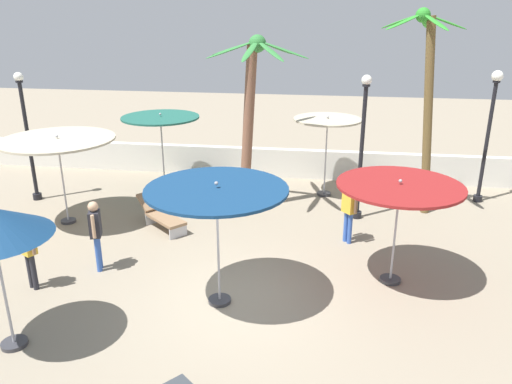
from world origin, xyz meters
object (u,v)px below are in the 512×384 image
Objects in this scene: palm_tree_1 at (251,103)px; guest_3 at (28,246)px; guest_2 at (96,229)px; patio_umbrella_2 at (400,190)px; patio_umbrella_5 at (217,195)px; patio_umbrella_4 at (327,125)px; guest_1 at (349,206)px; palm_tree_0 at (426,93)px; lounge_chair_1 at (161,215)px; patio_umbrella_0 at (58,142)px; lamp_post_1 at (489,128)px; lamp_post_2 at (362,146)px; patio_umbrella_3 at (161,120)px; lamp_post_3 at (28,135)px.

palm_tree_1 reaches higher than guest_3.
patio_umbrella_2 is at bearing 3.88° from guest_2.
patio_umbrella_2 is at bearing 21.25° from patio_umbrella_5.
patio_umbrella_4 is 3.92m from guest_1.
palm_tree_0 is 8.35m from lounge_chair_1.
patio_umbrella_0 is 6.40m from patio_umbrella_5.
lamp_post_1 is (3.34, 5.70, 0.20)m from patio_umbrella_2.
patio_umbrella_5 is at bearing -106.40° from patio_umbrella_4.
lamp_post_2 is (3.08, 5.15, -0.22)m from patio_umbrella_5.
lamp_post_1 is 2.44× the size of guest_1.
patio_umbrella_5 is 0.68× the size of lamp_post_2.
patio_umbrella_0 is 10.51m from palm_tree_0.
guest_3 is (-6.31, -7.06, -1.38)m from patio_umbrella_4.
lamp_post_1 reaches higher than patio_umbrella_2.
patio_umbrella_0 is at bearing -166.79° from palm_tree_0.
patio_umbrella_5 reaches higher than guest_2.
guest_2 is at bearing -130.88° from patio_umbrella_4.
lamp_post_2 is at bearing 33.81° from guest_2.
guest_3 is (-0.82, -6.77, -1.41)m from patio_umbrella_3.
patio_umbrella_5 is at bearing -88.13° from palm_tree_1.
lounge_chair_1 is (-9.53, -3.54, -2.04)m from lamp_post_1.
lamp_post_3 reaches higher than patio_umbrella_3.
guest_2 is (-7.99, -4.95, -2.58)m from palm_tree_0.
patio_umbrella_4 is (-1.64, 5.57, 0.18)m from patio_umbrella_2.
lamp_post_3 reaches higher than patio_umbrella_4.
patio_umbrella_4 reaches higher than guest_1.
guest_1 is (-4.28, -3.74, -1.39)m from lamp_post_1.
patio_umbrella_3 is at bearing 158.75° from palm_tree_1.
patio_umbrella_5 is 7.74m from palm_tree_0.
guest_2 is at bearing -104.24° from lounge_chair_1.
lamp_post_2 reaches higher than lamp_post_3.
palm_tree_1 is at bearing 91.87° from patio_umbrella_5.
guest_1 is at bearing -35.04° from palm_tree_1.
lounge_chair_1 is 2.78m from guest_2.
patio_umbrella_4 is 0.64× the size of lamp_post_1.
patio_umbrella_0 is 0.75× the size of lamp_post_2.
guest_2 is at bearing -148.87° from lamp_post_1.
patio_umbrella_0 is at bearing -178.96° from lounge_chair_1.
lamp_post_3 is (-3.87, -1.53, -0.28)m from patio_umbrella_3.
patio_umbrella_2 reaches higher than guest_2.
palm_tree_1 is at bearing 56.35° from guest_2.
patio_umbrella_3 is 0.64× the size of lamp_post_1.
guest_1 is at bearing -2.14° from lounge_chair_1.
palm_tree_1 reaches higher than patio_umbrella_3.
patio_umbrella_0 reaches higher than patio_umbrella_2.
lamp_post_3 is 2.32× the size of lounge_chair_1.
patio_umbrella_0 is at bearing -39.98° from lamp_post_3.
guest_1 is (0.70, -3.61, -1.37)m from patio_umbrella_4.
patio_umbrella_4 is 0.64× the size of lamp_post_2.
guest_2 reaches higher than lounge_chair_1.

